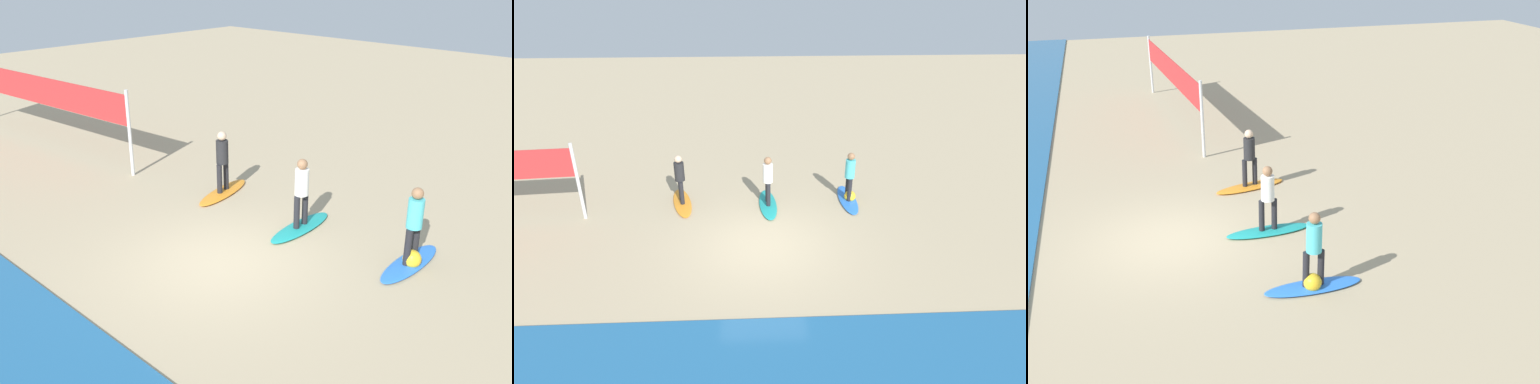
% 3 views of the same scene
% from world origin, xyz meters
% --- Properties ---
extents(ground_plane, '(60.00, 60.00, 0.00)m').
position_xyz_m(ground_plane, '(0.00, 0.00, 0.00)').
color(ground_plane, tan).
extents(surfboard_blue, '(0.58, 2.10, 0.09)m').
position_xyz_m(surfboard_blue, '(-2.95, -2.59, 0.04)').
color(surfboard_blue, blue).
rests_on(surfboard_blue, ground).
extents(surfer_blue, '(0.32, 0.46, 1.64)m').
position_xyz_m(surfer_blue, '(-2.95, -2.59, 1.04)').
color(surfer_blue, '#232328').
rests_on(surfer_blue, surfboard_blue).
extents(surfboard_teal, '(0.66, 2.13, 0.09)m').
position_xyz_m(surfboard_teal, '(-0.25, -2.37, 0.04)').
color(surfboard_teal, teal).
rests_on(surfboard_teal, ground).
extents(surfer_teal, '(0.32, 0.46, 1.64)m').
position_xyz_m(surfer_teal, '(-0.25, -2.37, 1.04)').
color(surfer_teal, '#232328').
rests_on(surfer_teal, surfboard_teal).
extents(surfboard_orange, '(1.04, 2.17, 0.09)m').
position_xyz_m(surfboard_orange, '(2.59, -2.62, 0.04)').
color(surfboard_orange, orange).
rests_on(surfboard_orange, ground).
extents(surfer_orange, '(0.32, 0.45, 1.64)m').
position_xyz_m(surfer_orange, '(2.59, -2.62, 1.04)').
color(surfer_orange, '#232328').
rests_on(surfer_orange, surfboard_orange).
extents(volleyball_net, '(9.07, 0.85, 2.50)m').
position_xyz_m(volleyball_net, '(9.99, -1.44, 1.79)').
color(volleyball_net, silver).
rests_on(volleyball_net, ground).
extents(beach_ball, '(0.38, 0.38, 0.38)m').
position_xyz_m(beach_ball, '(-3.02, -2.56, 0.19)').
color(beach_ball, yellow).
rests_on(beach_ball, ground).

